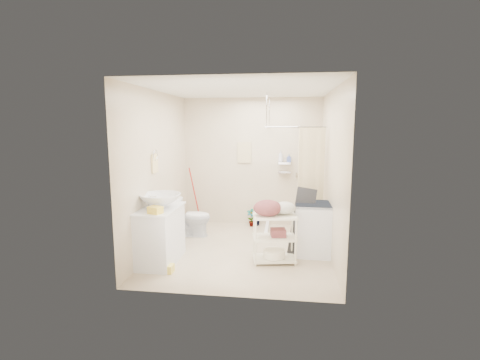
% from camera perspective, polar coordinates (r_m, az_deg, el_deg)
% --- Properties ---
extents(floor, '(3.20, 3.20, 0.00)m').
position_cam_1_polar(floor, '(5.88, 0.36, -11.41)').
color(floor, '#C8B596').
rests_on(floor, ground).
extents(ceiling, '(2.80, 3.20, 0.04)m').
position_cam_1_polar(ceiling, '(5.55, 0.38, 14.67)').
color(ceiling, silver).
rests_on(ceiling, ground).
extents(wall_back, '(2.80, 0.04, 2.60)m').
position_cam_1_polar(wall_back, '(7.15, 1.93, 2.93)').
color(wall_back, beige).
rests_on(wall_back, ground).
extents(wall_front, '(2.80, 0.04, 2.60)m').
position_cam_1_polar(wall_front, '(4.00, -2.42, -1.79)').
color(wall_front, beige).
rests_on(wall_front, ground).
extents(wall_left, '(0.04, 3.20, 2.60)m').
position_cam_1_polar(wall_left, '(5.90, -13.25, 1.44)').
color(wall_left, beige).
rests_on(wall_left, ground).
extents(wall_right, '(0.04, 3.20, 2.60)m').
position_cam_1_polar(wall_right, '(5.58, 14.80, 0.95)').
color(wall_right, beige).
rests_on(wall_right, ground).
extents(vanity, '(0.54, 0.96, 0.84)m').
position_cam_1_polar(vanity, '(5.41, -12.95, -8.79)').
color(vanity, silver).
rests_on(vanity, ground).
extents(sink, '(0.77, 0.77, 0.21)m').
position_cam_1_polar(sink, '(5.28, -12.94, -3.33)').
color(sink, silver).
rests_on(sink, vanity).
extents(counter_basket, '(0.22, 0.20, 0.10)m').
position_cam_1_polar(counter_basket, '(4.96, -13.74, -4.80)').
color(counter_basket, yellow).
rests_on(counter_basket, vanity).
extents(floor_basket, '(0.29, 0.23, 0.15)m').
position_cam_1_polar(floor_basket, '(5.14, -12.01, -13.78)').
color(floor_basket, '#FAE352').
rests_on(floor_basket, ground).
extents(toilet, '(0.73, 0.45, 0.72)m').
position_cam_1_polar(toilet, '(6.58, -8.02, -6.00)').
color(toilet, silver).
rests_on(toilet, ground).
extents(mop, '(0.12, 0.12, 1.19)m').
position_cam_1_polar(mop, '(7.33, -7.70, -2.58)').
color(mop, '#B21C16').
rests_on(mop, ground).
extents(potted_plant_a, '(0.20, 0.14, 0.36)m').
position_cam_1_polar(potted_plant_a, '(7.14, 1.87, -6.20)').
color(potted_plant_a, brown).
rests_on(potted_plant_a, ground).
extents(potted_plant_b, '(0.23, 0.23, 0.33)m').
position_cam_1_polar(potted_plant_b, '(7.21, 2.84, -6.20)').
color(potted_plant_b, brown).
rests_on(potted_plant_b, ground).
extents(hanging_towel, '(0.28, 0.03, 0.42)m').
position_cam_1_polar(hanging_towel, '(7.13, 0.72, 4.53)').
color(hanging_towel, beige).
rests_on(hanging_towel, wall_back).
extents(towel_ring, '(0.04, 0.22, 0.34)m').
position_cam_1_polar(towel_ring, '(5.69, -13.83, 2.87)').
color(towel_ring, '#EDD288').
rests_on(towel_ring, wall_left).
extents(tp_holder, '(0.08, 0.12, 0.14)m').
position_cam_1_polar(tp_holder, '(6.03, -12.54, -3.97)').
color(tp_holder, white).
rests_on(tp_holder, wall_left).
extents(shower, '(1.10, 1.10, 2.10)m').
position_cam_1_polar(shower, '(6.60, 8.82, 0.15)').
color(shower, silver).
rests_on(shower, ground).
extents(shampoo_bottle_a, '(0.10, 0.10, 0.23)m').
position_cam_1_polar(shampoo_bottle_a, '(7.02, 6.68, 3.89)').
color(shampoo_bottle_a, silver).
rests_on(shampoo_bottle_a, shower).
extents(shampoo_bottle_b, '(0.09, 0.09, 0.16)m').
position_cam_1_polar(shampoo_bottle_b, '(7.04, 8.03, 3.56)').
color(shampoo_bottle_b, '#435596').
rests_on(shampoo_bottle_b, shower).
extents(washing_machine, '(0.58, 0.60, 0.83)m').
position_cam_1_polar(washing_machine, '(5.73, 11.85, -7.80)').
color(washing_machine, silver).
rests_on(washing_machine, ground).
extents(laundry_rack, '(0.69, 0.47, 0.88)m').
position_cam_1_polar(laundry_rack, '(5.29, 5.68, -8.80)').
color(laundry_rack, '#EBE4C7').
rests_on(laundry_rack, ground).
extents(ironing_board, '(0.32, 0.10, 1.11)m').
position_cam_1_polar(ironing_board, '(5.61, 10.19, -6.64)').
color(ironing_board, black).
rests_on(ironing_board, ground).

